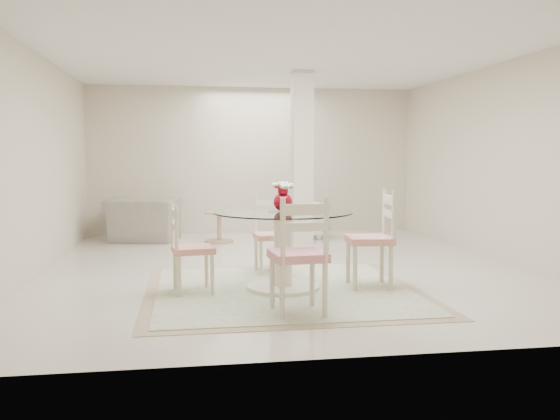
{
  "coord_description": "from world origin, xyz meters",
  "views": [
    {
      "loc": [
        -1.22,
        -7.49,
        1.44
      ],
      "look_at": [
        -0.22,
        -1.12,
        0.85
      ],
      "focal_mm": 38.0,
      "sensor_mm": 36.0,
      "label": 1
    }
  ],
  "objects": [
    {
      "name": "recliner_taupe",
      "position": [
        -1.95,
        2.74,
        0.36
      ],
      "size": [
        1.3,
        1.19,
        0.72
      ],
      "primitive_type": "imported",
      "rotation": [
        0.0,
        0.0,
        2.92
      ],
      "color": "gray",
      "rests_on": "ground"
    },
    {
      "name": "dining_chair_west",
      "position": [
        -1.23,
        -1.31,
        0.54
      ],
      "size": [
        0.47,
        0.47,
        1.03
      ],
      "rotation": [
        0.0,
        0.0,
        1.71
      ],
      "color": "beige",
      "rests_on": "ground"
    },
    {
      "name": "dining_table",
      "position": [
        -0.22,
        -1.32,
        0.44
      ],
      "size": [
        1.48,
        1.48,
        0.85
      ],
      "rotation": [
        0.0,
        0.0,
        -0.02
      ],
      "color": "#EFE1C5",
      "rests_on": "ground"
    },
    {
      "name": "red_vase",
      "position": [
        -0.22,
        -1.32,
        1.01
      ],
      "size": [
        0.24,
        0.22,
        0.31
      ],
      "color": "#9D0417",
      "rests_on": "dining_table"
    },
    {
      "name": "armchair_white",
      "position": [
        0.9,
        2.78,
        0.33
      ],
      "size": [
        0.94,
        0.95,
        0.66
      ],
      "primitive_type": "imported",
      "rotation": [
        0.0,
        0.0,
        2.71
      ],
      "color": "white",
      "rests_on": "ground"
    },
    {
      "name": "dining_chair_north",
      "position": [
        -0.21,
        -0.3,
        0.54
      ],
      "size": [
        0.44,
        0.44,
        1.03
      ],
      "rotation": [
        0.0,
        0.0,
        0.07
      ],
      "color": "beige",
      "rests_on": "ground"
    },
    {
      "name": "room_shell",
      "position": [
        0.0,
        0.0,
        1.86
      ],
      "size": [
        6.02,
        7.02,
        2.71
      ],
      "color": "beige",
      "rests_on": "ground"
    },
    {
      "name": "side_table",
      "position": [
        -0.7,
        2.36,
        0.24
      ],
      "size": [
        0.5,
        0.5,
        0.52
      ],
      "color": "tan",
      "rests_on": "ground"
    },
    {
      "name": "area_rug",
      "position": [
        -0.22,
        -1.32,
        0.01
      ],
      "size": [
        2.91,
        2.91,
        0.02
      ],
      "color": "tan",
      "rests_on": "ground"
    },
    {
      "name": "dining_chair_east",
      "position": [
        0.81,
        -1.34,
        0.62
      ],
      "size": [
        0.51,
        0.51,
        1.18
      ],
      "rotation": [
        0.0,
        0.0,
        -1.65
      ],
      "color": "beige",
      "rests_on": "ground"
    },
    {
      "name": "ground",
      "position": [
        0.0,
        0.0,
        0.0
      ],
      "size": [
        7.0,
        7.0,
        0.0
      ],
      "primitive_type": "plane",
      "color": "silver",
      "rests_on": "ground"
    },
    {
      "name": "column",
      "position": [
        0.5,
        1.3,
        1.35
      ],
      "size": [
        0.3,
        0.3,
        2.7
      ],
      "primitive_type": "cube",
      "color": "beige",
      "rests_on": "ground"
    },
    {
      "name": "dining_chair_south",
      "position": [
        -0.23,
        -2.35,
        0.63
      ],
      "size": [
        0.52,
        0.52,
        1.19
      ],
      "rotation": [
        0.0,
        0.0,
        3.23
      ],
      "color": "beige",
      "rests_on": "ground"
    }
  ]
}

